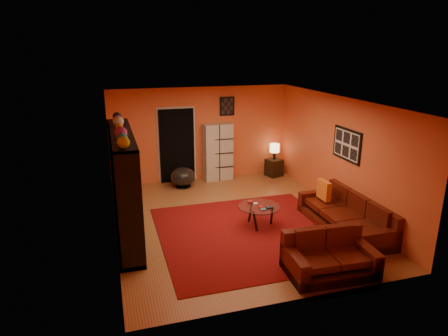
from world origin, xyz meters
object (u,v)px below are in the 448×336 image
object	(u,v)px
storage_cabinet	(218,152)
side_table	(274,168)
coffee_table	(259,208)
bowl_chair	(183,177)
tv	(127,186)
table_lamp	(275,149)
entertainment_unit	(124,185)
sofa	(349,216)
loveseat	(328,256)

from	to	relation	value
storage_cabinet	side_table	bearing A→B (deg)	-9.95
coffee_table	bowl_chair	size ratio (longest dim) A/B	1.34
tv	table_lamp	size ratio (longest dim) A/B	2.09
table_lamp	entertainment_unit	bearing A→B (deg)	-148.85
bowl_chair	side_table	bearing A→B (deg)	4.32
coffee_table	side_table	bearing A→B (deg)	61.49
tv	bowl_chair	distance (m)	2.89
table_lamp	tv	bearing A→B (deg)	-149.46
storage_cabinet	tv	bearing A→B (deg)	-138.58
entertainment_unit	sofa	world-z (taller)	entertainment_unit
storage_cabinet	bowl_chair	bearing A→B (deg)	-165.19
coffee_table	entertainment_unit	bearing A→B (deg)	170.93
entertainment_unit	loveseat	xyz separation A→B (m)	(3.15, -2.42, -0.76)
loveseat	entertainment_unit	bearing A→B (deg)	55.59
tv	storage_cabinet	size ratio (longest dim) A/B	0.60
entertainment_unit	side_table	world-z (taller)	entertainment_unit
loveseat	side_table	world-z (taller)	loveseat
sofa	coffee_table	size ratio (longest dim) A/B	2.66
entertainment_unit	coffee_table	size ratio (longest dim) A/B	3.38
sofa	side_table	bearing A→B (deg)	91.36
storage_cabinet	side_table	xyz separation A→B (m)	(1.65, -0.17, -0.55)
side_table	table_lamp	size ratio (longest dim) A/B	1.09
sofa	bowl_chair	size ratio (longest dim) A/B	3.57
sofa	bowl_chair	xyz separation A→B (m)	(-2.80, 3.52, 0.01)
loveseat	table_lamp	bearing A→B (deg)	-10.31
entertainment_unit	table_lamp	xyz separation A→B (m)	(4.35, 2.63, -0.23)
tv	sofa	bearing A→B (deg)	-105.17
entertainment_unit	table_lamp	distance (m)	5.09
entertainment_unit	bowl_chair	world-z (taller)	entertainment_unit
sofa	coffee_table	bearing A→B (deg)	159.46
tv	coffee_table	bearing A→B (deg)	-101.19
coffee_table	table_lamp	bearing A→B (deg)	61.49
bowl_chair	side_table	size ratio (longest dim) A/B	1.32
table_lamp	loveseat	bearing A→B (deg)	-103.47
entertainment_unit	bowl_chair	size ratio (longest dim) A/B	4.53
side_table	table_lamp	world-z (taller)	table_lamp
sofa	bowl_chair	bearing A→B (deg)	128.98
tv	bowl_chair	world-z (taller)	tv
coffee_table	side_table	distance (m)	3.49
bowl_chair	side_table	world-z (taller)	bowl_chair
tv	storage_cabinet	bearing A→B (deg)	-44.42
entertainment_unit	storage_cabinet	xyz separation A→B (m)	(2.70, 2.80, -0.25)
entertainment_unit	storage_cabinet	bearing A→B (deg)	46.02
tv	table_lamp	world-z (taller)	tv
table_lamp	side_table	bearing A→B (deg)	0.00
tv	loveseat	size ratio (longest dim) A/B	0.64
bowl_chair	coffee_table	bearing A→B (deg)	-69.30
loveseat	storage_cabinet	xyz separation A→B (m)	(-0.44, 5.22, 0.51)
entertainment_unit	tv	bearing A→B (deg)	61.73
coffee_table	tv	bearing A→B (deg)	168.81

